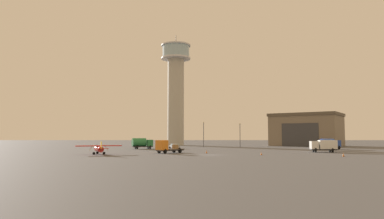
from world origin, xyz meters
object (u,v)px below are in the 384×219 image
truck_flatbed_orange (166,147)px  car_silver (175,146)px  truck_box_white (324,145)px  light_post_east (240,133)px  traffic_cone_near_left (207,152)px  traffic_cone_mid_apron (344,155)px  control_tower (176,86)px  traffic_cone_near_right (262,153)px  light_post_west (204,132)px  truck_fuel_tanker_green (142,143)px  airplane_red (99,148)px  truck_fuel_tanker_blue (330,143)px

truck_flatbed_orange → car_silver: (0.55, 24.60, -0.59)m
truck_box_white → light_post_east: 34.95m
traffic_cone_near_left → traffic_cone_mid_apron: traffic_cone_near_left is taller
control_tower → traffic_cone_near_right: control_tower is taller
truck_box_white → traffic_cone_mid_apron: size_ratio=8.51×
truck_box_white → truck_flatbed_orange: truck_flatbed_orange is taller
light_post_west → traffic_cone_near_left: light_post_west is taller
traffic_cone_near_left → traffic_cone_mid_apron: (23.88, -11.54, -0.02)m
truck_fuel_tanker_green → truck_box_white: truck_fuel_tanker_green is taller
airplane_red → truck_fuel_tanker_blue: truck_fuel_tanker_blue is taller
truck_fuel_tanker_green → traffic_cone_near_left: size_ratio=8.52×
control_tower → truck_box_white: (35.99, -53.96, -21.55)m
light_post_east → traffic_cone_near_right: light_post_east is taller
traffic_cone_near_left → traffic_cone_mid_apron: 26.53m
traffic_cone_mid_apron → traffic_cone_near_left: bearing=154.2°
truck_box_white → truck_flatbed_orange: 35.44m
control_tower → car_silver: size_ratio=8.86×
truck_box_white → traffic_cone_mid_apron: 16.09m
light_post_east → traffic_cone_mid_apron: 49.14m
control_tower → truck_fuel_tanker_green: size_ratio=7.11×
airplane_red → truck_fuel_tanker_blue: bearing=-89.2°
light_post_east → traffic_cone_near_left: 38.28m
airplane_red → truck_box_white: (48.01, 9.48, 0.31)m
truck_flatbed_orange → light_post_west: (9.29, 38.89, 3.64)m
control_tower → traffic_cone_near_left: size_ratio=60.54×
truck_box_white → control_tower: bearing=-49.2°
light_post_east → traffic_cone_mid_apron: size_ratio=11.23×
airplane_red → truck_fuel_tanker_green: 28.36m
truck_fuel_tanker_blue → light_post_east: (-21.75, 16.67, 3.01)m
truck_fuel_tanker_blue → control_tower: bearing=114.7°
airplane_red → traffic_cone_mid_apron: (45.31, -6.34, -0.90)m
light_post_west → traffic_cone_near_right: 46.47m
car_silver → truck_box_white: bearing=-141.9°
traffic_cone_near_right → control_tower: bearing=106.9°
light_post_west → traffic_cone_near_left: 39.02m
truck_box_white → car_silver: truck_box_white is taller
truck_box_white → traffic_cone_near_right: 19.57m
traffic_cone_near_left → airplane_red: bearing=-166.3°
airplane_red → truck_flatbed_orange: 13.81m
traffic_cone_near_left → light_post_west: bearing=89.0°
light_post_east → airplane_red: bearing=-129.3°
control_tower → car_silver: (1.37, -33.78, -22.35)m
traffic_cone_near_right → truck_flatbed_orange: bearing=161.4°
control_tower → truck_box_white: 68.34m
truck_fuel_tanker_blue → light_post_east: bearing=119.1°
traffic_cone_near_right → truck_fuel_tanker_green: bearing=133.1°
control_tower → truck_box_white: size_ratio=7.44×
control_tower → airplane_red: bearing=-100.7°
truck_fuel_tanker_green → truck_flatbed_orange: (8.55, -22.97, -0.34)m
truck_fuel_tanker_green → light_post_east: (29.40, 13.19, 2.96)m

